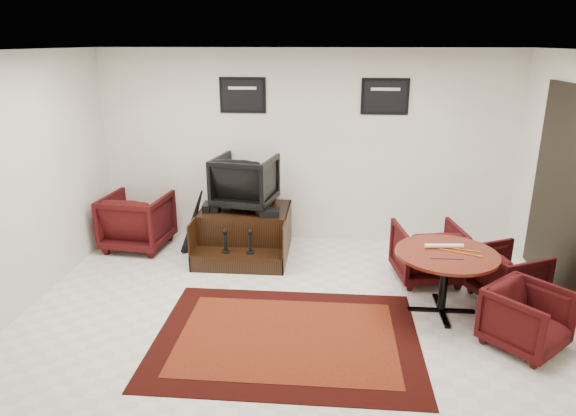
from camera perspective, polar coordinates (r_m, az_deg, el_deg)
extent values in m
plane|color=white|center=(5.66, 0.40, -12.55)|extent=(6.00, 6.00, 0.00)
cube|color=beige|center=(7.51, 1.95, 6.68)|extent=(6.00, 0.02, 2.80)
cube|color=beige|center=(2.81, -3.72, -13.86)|extent=(6.00, 0.02, 2.80)
cube|color=beige|center=(6.10, -28.93, 1.70)|extent=(0.02, 5.00, 2.80)
cube|color=white|center=(4.87, 0.47, 17.08)|extent=(6.00, 5.00, 0.02)
cube|color=black|center=(6.33, 28.89, 1.29)|extent=(0.05, 1.90, 2.30)
cube|color=black|center=(6.33, 28.80, 1.29)|extent=(0.02, 1.72, 2.12)
cube|color=black|center=(6.33, 28.85, 1.29)|extent=(0.03, 0.05, 2.12)
cube|color=black|center=(7.48, -5.06, 12.38)|extent=(0.66, 0.03, 0.50)
cube|color=black|center=(7.47, -5.08, 12.37)|extent=(0.58, 0.01, 0.42)
cube|color=silver|center=(7.45, -5.11, 13.13)|extent=(0.40, 0.00, 0.04)
cube|color=black|center=(7.41, 10.73, 12.09)|extent=(0.66, 0.03, 0.50)
cube|color=black|center=(7.39, 10.74, 12.07)|extent=(0.58, 0.01, 0.42)
cube|color=silver|center=(7.38, 10.79, 12.84)|extent=(0.40, 0.00, 0.04)
cube|color=black|center=(5.39, -0.11, -14.21)|extent=(2.67, 2.00, 0.01)
cube|color=#51170B|center=(5.39, -0.11, -14.15)|extent=(2.19, 1.53, 0.01)
cube|color=black|center=(7.37, -4.71, -2.37)|extent=(1.23, 0.91, 0.64)
cube|color=black|center=(6.86, -5.54, -5.82)|extent=(1.23, 0.36, 0.23)
cube|color=black|center=(7.32, -9.66, -2.69)|extent=(0.02, 1.28, 0.64)
cube|color=black|center=(7.12, -0.10, -3.03)|extent=(0.02, 1.28, 0.64)
cylinder|color=black|center=(6.84, -6.93, -4.81)|extent=(0.11, 0.11, 0.02)
cylinder|color=black|center=(6.79, -6.97, -3.80)|extent=(0.04, 0.04, 0.24)
sphere|color=black|center=(6.74, -7.02, -2.58)|extent=(0.07, 0.07, 0.07)
cylinder|color=black|center=(6.79, -4.21, -4.93)|extent=(0.11, 0.11, 0.02)
cylinder|color=black|center=(6.74, -4.23, -3.91)|extent=(0.04, 0.04, 0.24)
sphere|color=black|center=(6.68, -4.26, -2.68)|extent=(0.07, 0.07, 0.07)
imported|color=black|center=(7.19, -4.79, 3.23)|extent=(0.92, 0.88, 0.82)
cube|color=black|center=(7.21, -8.97, 0.13)|extent=(0.12, 0.29, 0.10)
cube|color=black|center=(7.19, -8.03, 0.12)|extent=(0.12, 0.29, 0.10)
cube|color=black|center=(6.89, -2.09, -0.57)|extent=(0.28, 0.21, 0.09)
imported|color=black|center=(7.73, -16.41, -1.10)|extent=(0.93, 0.89, 0.89)
cylinder|color=#4A130A|center=(5.81, 17.22, -4.89)|extent=(1.10, 1.10, 0.03)
cylinder|color=black|center=(5.94, 16.92, -7.89)|extent=(0.09, 0.09, 0.65)
cube|color=black|center=(6.10, 16.62, -10.82)|extent=(0.73, 0.06, 0.03)
cube|color=black|center=(6.10, 16.62, -10.82)|extent=(0.06, 0.73, 0.03)
imported|color=black|center=(6.67, 15.24, -4.48)|extent=(0.87, 0.83, 0.79)
imported|color=black|center=(6.48, 23.27, -6.56)|extent=(0.86, 0.88, 0.69)
imported|color=black|center=(5.60, 25.05, -10.77)|extent=(0.92, 0.92, 0.69)
cylinder|color=white|center=(5.90, 16.95, -4.06)|extent=(0.42, 0.08, 0.05)
cylinder|color=orange|center=(5.82, 18.64, -4.72)|extent=(0.41, 0.20, 0.01)
cylinder|color=orange|center=(5.91, 18.42, -4.35)|extent=(0.43, 0.14, 0.01)
cylinder|color=#4C1933|center=(5.60, 16.03, -5.39)|extent=(0.10, 0.01, 0.01)
cylinder|color=#4C1933|center=(5.62, 16.64, -5.39)|extent=(0.10, 0.01, 0.01)
cylinder|color=#4C1933|center=(5.63, 17.24, -5.39)|extent=(0.10, 0.01, 0.01)
cylinder|color=#4C1933|center=(5.64, 17.83, -5.40)|extent=(0.10, 0.01, 0.01)
cylinder|color=#4C1933|center=(5.66, 18.43, -5.40)|extent=(0.10, 0.01, 0.01)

